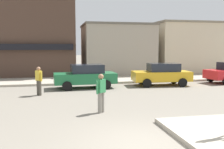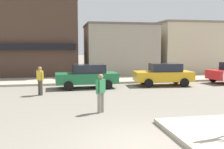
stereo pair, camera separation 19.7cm
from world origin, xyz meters
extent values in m
plane|color=gray|center=(0.00, 0.00, 0.00)|extent=(160.00, 160.00, 0.00)
cube|color=#A89E8C|center=(0.00, 13.92, 0.07)|extent=(80.00, 4.00, 0.15)
cube|color=#1E6B3D|center=(-0.61, 10.40, 0.67)|extent=(4.08, 1.89, 0.66)
cube|color=#1E232D|center=(-0.46, 10.41, 1.28)|extent=(2.14, 1.49, 0.56)
cylinder|color=black|center=(-1.81, 9.50, 0.30)|extent=(0.61, 0.21, 0.60)
cylinder|color=black|center=(-1.89, 11.19, 0.30)|extent=(0.61, 0.21, 0.60)
cylinder|color=black|center=(0.66, 9.61, 0.30)|extent=(0.61, 0.21, 0.60)
cylinder|color=black|center=(0.58, 11.31, 0.30)|extent=(0.61, 0.21, 0.60)
cube|color=gold|center=(4.76, 10.50, 0.67)|extent=(4.13, 2.02, 0.66)
cube|color=#1E232D|center=(4.91, 10.49, 1.28)|extent=(2.19, 1.56, 0.56)
cylinder|color=black|center=(3.45, 9.75, 0.30)|extent=(0.61, 0.23, 0.60)
cylinder|color=black|center=(3.59, 11.45, 0.30)|extent=(0.61, 0.23, 0.60)
cylinder|color=black|center=(5.92, 9.55, 0.30)|extent=(0.61, 0.23, 0.60)
cylinder|color=black|center=(6.06, 11.24, 0.30)|extent=(0.61, 0.23, 0.60)
cylinder|color=black|center=(9.21, 11.42, 0.30)|extent=(0.62, 0.25, 0.60)
cylinder|color=#4C473D|center=(-3.35, 8.25, 0.42)|extent=(0.16, 0.16, 0.85)
cylinder|color=#4C473D|center=(-3.46, 8.40, 0.42)|extent=(0.16, 0.16, 0.85)
cube|color=gold|center=(-3.41, 8.33, 1.12)|extent=(0.40, 0.42, 0.54)
sphere|color=#9E7051|center=(-3.41, 8.33, 1.50)|extent=(0.22, 0.22, 0.22)
cylinder|color=gold|center=(-3.26, 8.14, 1.07)|extent=(0.13, 0.13, 0.52)
cylinder|color=gold|center=(-3.55, 8.51, 1.07)|extent=(0.13, 0.13, 0.52)
cylinder|color=gray|center=(-0.71, 3.73, 0.42)|extent=(0.16, 0.16, 0.85)
cylinder|color=gray|center=(-0.57, 3.85, 0.42)|extent=(0.16, 0.16, 0.85)
cube|color=#338C51|center=(-0.64, 3.79, 1.12)|extent=(0.41, 0.40, 0.54)
sphere|color=#9E7051|center=(-0.64, 3.79, 1.50)|extent=(0.22, 0.22, 0.22)
cylinder|color=#338C51|center=(-0.81, 3.64, 1.07)|extent=(0.13, 0.13, 0.52)
cylinder|color=#338C51|center=(-0.47, 3.95, 1.07)|extent=(0.13, 0.13, 0.52)
cube|color=#473328|center=(-5.45, 20.82, 3.46)|extent=(9.33, 9.80, 6.93)
cube|color=black|center=(-5.45, 15.77, 2.70)|extent=(8.86, 0.40, 0.50)
cube|color=#2E211A|center=(-5.45, 20.82, 7.05)|extent=(9.61, 10.10, 0.24)
cube|color=#9E9384|center=(3.35, 18.37, 2.33)|extent=(6.49, 5.37, 4.66)
cube|color=#5E584F|center=(3.35, 18.37, 4.76)|extent=(6.62, 5.48, 0.20)
cube|color=beige|center=(11.81, 19.73, 2.49)|extent=(8.87, 7.42, 4.98)
cube|color=gray|center=(11.81, 19.73, 5.08)|extent=(9.04, 7.57, 0.20)
camera|label=1|loc=(-2.37, -6.68, 2.71)|focal=42.00mm
camera|label=2|loc=(-2.18, -6.72, 2.71)|focal=42.00mm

